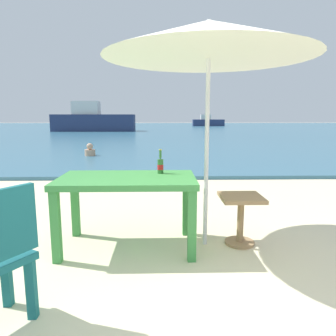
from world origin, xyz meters
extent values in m
cube|color=#386B84|center=(0.00, 30.00, 0.04)|extent=(120.00, 50.00, 0.08)
cube|color=#3D8C42|center=(-0.92, 1.51, 0.73)|extent=(1.40, 0.80, 0.06)
cube|color=#3D8C42|center=(-1.56, 1.17, 0.35)|extent=(0.08, 0.08, 0.70)
cube|color=#3D8C42|center=(-0.28, 1.17, 0.35)|extent=(0.08, 0.08, 0.70)
cube|color=#3D8C42|center=(-1.56, 1.85, 0.35)|extent=(0.08, 0.08, 0.70)
cube|color=#3D8C42|center=(-0.28, 1.85, 0.35)|extent=(0.08, 0.08, 0.70)
cylinder|color=#2D662D|center=(-0.57, 1.70, 0.84)|extent=(0.06, 0.06, 0.16)
cone|color=#2D662D|center=(-0.57, 1.70, 0.92)|extent=(0.06, 0.06, 0.03)
cylinder|color=#2D662D|center=(-0.57, 1.70, 0.97)|extent=(0.03, 0.03, 0.09)
cylinder|color=red|center=(-0.57, 1.70, 0.83)|extent=(0.07, 0.07, 0.05)
cylinder|color=gold|center=(-0.57, 1.70, 1.02)|extent=(0.03, 0.03, 0.01)
cylinder|color=silver|center=(-0.09, 1.56, 1.15)|extent=(0.04, 0.04, 2.30)
cone|color=silver|center=(-0.09, 1.56, 2.12)|extent=(2.10, 2.10, 0.36)
cube|color=#9E7A51|center=(0.29, 1.56, 0.52)|extent=(0.44, 0.44, 0.04)
cylinder|color=#9E7A51|center=(0.29, 1.56, 0.25)|extent=(0.07, 0.07, 0.50)
cylinder|color=#9E7A51|center=(0.29, 1.56, 0.01)|extent=(0.32, 0.32, 0.03)
cube|color=#196066|center=(-1.69, 0.48, 0.21)|extent=(0.06, 0.06, 0.42)
cube|color=#196066|center=(-1.46, 0.34, 0.21)|extent=(0.06, 0.06, 0.42)
cylinder|color=tan|center=(-2.89, 8.62, 0.18)|extent=(0.34, 0.34, 0.20)
sphere|color=tan|center=(-2.89, 8.62, 0.39)|extent=(0.21, 0.21, 0.21)
cube|color=navy|center=(5.54, 38.26, 0.48)|extent=(3.96, 1.08, 0.81)
cube|color=silver|center=(5.18, 38.26, 1.20)|extent=(1.26, 0.81, 0.63)
cube|color=navy|center=(-6.17, 25.14, 0.78)|extent=(6.82, 1.86, 1.40)
cube|color=silver|center=(-6.79, 25.14, 2.02)|extent=(2.17, 1.40, 1.09)
camera|label=1|loc=(-0.57, -1.65, 1.38)|focal=33.40mm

